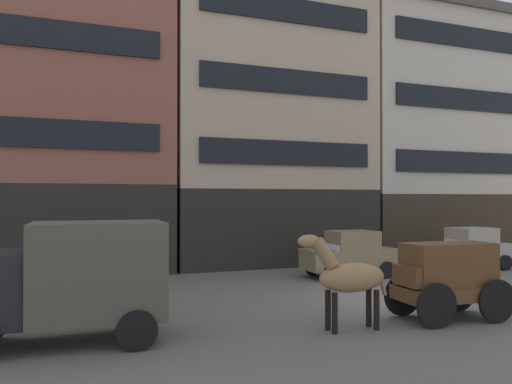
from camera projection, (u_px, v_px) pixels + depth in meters
ground_plane at (400, 299)px, 15.85m from camera, size 120.00×120.00×0.00m
building_far_left at (57, 93)px, 22.57m from camera, size 9.72×7.26×15.50m
building_center_left at (260, 93)px, 26.12m from camera, size 10.32×7.26×16.93m
building_center_right at (418, 134)px, 29.73m from camera, size 10.15×7.26×13.72m
cargo_wagon at (447, 275)px, 13.23m from camera, size 2.99×1.69×1.98m
draft_horse at (348, 277)px, 12.15m from camera, size 2.35×0.71×2.30m
delivery_truck_far at (70, 278)px, 11.02m from camera, size 4.44×2.33×2.62m
sedan_dark at (350, 254)px, 20.38m from camera, size 3.77×2.00×1.83m
sedan_light at (470, 249)px, 22.54m from camera, size 3.72×1.90×1.83m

